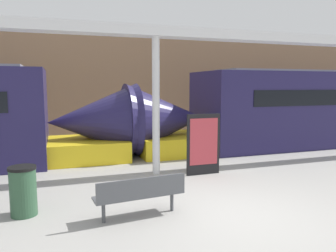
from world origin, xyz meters
TOP-DOWN VIEW (x-y plane):
  - ground_plane at (0.00, 0.00)m, footprint 60.00×60.00m
  - station_wall at (0.00, 11.04)m, footprint 56.00×0.20m
  - bench_near at (-1.87, 0.43)m, footprint 1.81×0.62m
  - trash_bin at (-4.04, 1.30)m, footprint 0.53×0.53m
  - poster_board at (0.59, 2.92)m, footprint 1.01×0.07m
  - support_column_near at (-0.67, 3.45)m, footprint 0.22×0.22m
  - canopy_beam at (-0.67, 3.45)m, footprint 28.00×0.60m

SIDE VIEW (x-z plane):
  - ground_plane at x=0.00m, z-range 0.00..0.00m
  - trash_bin at x=-4.04m, z-range 0.00..0.99m
  - bench_near at x=-1.87m, z-range 0.09..0.92m
  - poster_board at x=0.59m, z-range 0.01..1.77m
  - support_column_near at x=-0.67m, z-range 0.00..3.91m
  - station_wall at x=0.00m, z-range 0.00..5.00m
  - canopy_beam at x=-0.67m, z-range 3.91..4.19m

